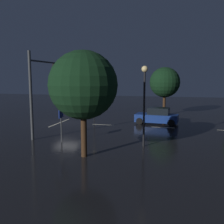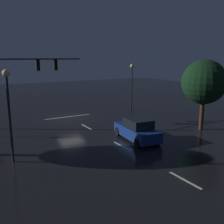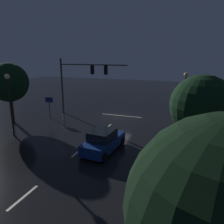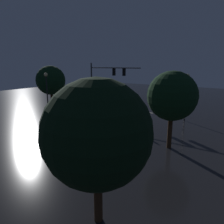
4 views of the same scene
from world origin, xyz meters
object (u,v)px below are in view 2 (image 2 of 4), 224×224
Objects in this scene: traffic_signal_assembly at (22,74)px; street_lamp_left_kerb at (132,79)px; tree_left_near at (204,82)px; street_lamp_right_kerb at (8,99)px; car_approaching at (137,130)px.

traffic_signal_assembly is 1.54× the size of street_lamp_left_kerb.
street_lamp_left_kerb is at bearing -82.05° from tree_left_near.
traffic_signal_assembly is 9.00m from street_lamp_right_kerb.
car_approaching is 7.41m from tree_left_near.
street_lamp_left_kerb is (-5.35, -8.52, 3.00)m from car_approaching.
tree_left_near reaches higher than street_lamp_right_kerb.
tree_left_near is at bearing 144.40° from traffic_signal_assembly.
traffic_signal_assembly is at bearing -1.82° from street_lamp_left_kerb.
car_approaching is 10.50m from street_lamp_left_kerb.
street_lamp_left_kerb is at bearing -150.19° from street_lamp_right_kerb.
street_lamp_left_kerb is at bearing -122.14° from car_approaching.
tree_left_near is at bearing 177.29° from street_lamp_right_kerb.
street_lamp_right_kerb is at bearing 73.38° from traffic_signal_assembly.
street_lamp_right_kerb is 0.92× the size of tree_left_near.
tree_left_near is (-15.58, 0.74, 0.30)m from street_lamp_right_kerb.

